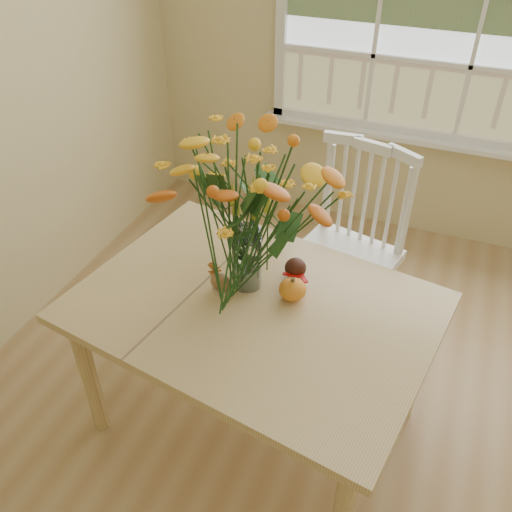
% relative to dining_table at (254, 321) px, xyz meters
% --- Properties ---
extents(wall_back, '(4.00, 0.02, 2.70)m').
position_rel_dining_table_xyz_m(wall_back, '(0.57, 1.88, 0.72)').
color(wall_back, beige).
rests_on(wall_back, floor).
extents(dining_table, '(1.49, 1.18, 0.73)m').
position_rel_dining_table_xyz_m(dining_table, '(0.00, 0.00, 0.00)').
color(dining_table, tan).
rests_on(dining_table, floor).
extents(windsor_chair, '(0.57, 0.56, 1.04)m').
position_rel_dining_table_xyz_m(windsor_chair, '(0.21, 0.77, -0.06)').
color(windsor_chair, white).
rests_on(windsor_chair, floor).
extents(flower_vase, '(0.55, 0.55, 0.65)m').
position_rel_dining_table_xyz_m(flower_vase, '(-0.07, 0.10, 0.48)').
color(flower_vase, white).
rests_on(flower_vase, dining_table).
extents(pumpkin, '(0.11, 0.11, 0.08)m').
position_rel_dining_table_xyz_m(pumpkin, '(0.13, 0.09, 0.13)').
color(pumpkin, orange).
rests_on(pumpkin, dining_table).
extents(turkey_figurine, '(0.10, 0.08, 0.11)m').
position_rel_dining_table_xyz_m(turkey_figurine, '(-0.15, 0.02, 0.14)').
color(turkey_figurine, '#CCB78C').
rests_on(turkey_figurine, dining_table).
extents(dark_gourd, '(0.13, 0.11, 0.08)m').
position_rel_dining_table_xyz_m(dark_gourd, '(0.09, 0.22, 0.13)').
color(dark_gourd, '#38160F').
rests_on(dark_gourd, dining_table).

